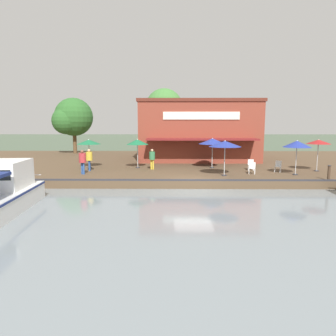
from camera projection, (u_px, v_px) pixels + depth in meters
ground_plane at (194, 190)px, 19.28m from camera, size 220.00×220.00×0.00m
quay_deck at (186, 164)px, 30.12m from camera, size 22.00×56.00×0.60m
quay_edge_fender at (194, 180)px, 19.29m from camera, size 0.20×50.40×0.10m
waterfront_restaurant at (197, 130)px, 32.13m from camera, size 11.53×11.83×5.97m
patio_umbrella_mid_patio_left at (212, 141)px, 24.69m from camera, size 2.29×2.29×2.50m
patio_umbrella_near_quay_edge at (89, 142)px, 24.83m from camera, size 1.94×1.94×2.39m
patio_umbrella_mid_patio_right at (225, 144)px, 20.91m from camera, size 2.27×2.27×2.50m
patio_umbrella_by_entrance at (319, 142)px, 22.94m from camera, size 1.80×1.80×2.49m
patio_umbrella_back_row at (297, 144)px, 21.25m from camera, size 1.94×1.94×2.50m
patio_umbrella_far_corner at (137, 142)px, 24.71m from camera, size 1.81×1.81×2.43m
cafe_chair_under_first_umbrella at (251, 164)px, 23.72m from camera, size 0.50×0.50×0.85m
cafe_chair_back_row_seat at (252, 167)px, 21.96m from camera, size 0.56×0.56×0.85m
cafe_chair_far_corner_seat at (278, 166)px, 22.84m from camera, size 0.59×0.59×0.85m
person_near_entrance at (152, 157)px, 24.03m from camera, size 0.47×0.47×1.65m
person_mid_patio at (82, 159)px, 21.65m from camera, size 0.50×0.50×1.78m
person_at_quay_edge at (89, 157)px, 23.19m from camera, size 0.49×0.49×1.72m
motorboat_far_downstream at (2, 192)px, 14.75m from camera, size 7.39×3.09×2.33m
mooring_post at (329, 173)px, 19.36m from camera, size 0.22×0.22×0.99m
tree_behind_restaurant at (72, 118)px, 36.84m from camera, size 4.92×4.68×6.85m
tree_downstream_bank at (163, 109)px, 35.86m from camera, size 4.74×4.52×7.88m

